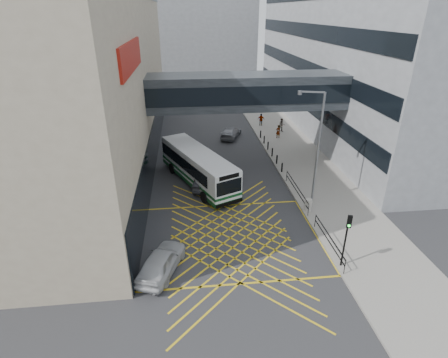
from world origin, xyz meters
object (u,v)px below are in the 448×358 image
object	(u,v)px
street_lamp	(316,142)
car_dark	(208,178)
pedestrian_a	(278,132)
car_white	(161,261)
traffic_light	(347,234)
car_silver	(231,132)
litter_bin	(308,205)
pedestrian_b	(282,125)
pedestrian_c	(261,120)
bus	(197,166)

from	to	relation	value
street_lamp	car_dark	bearing A→B (deg)	170.02
car_dark	pedestrian_a	xyz separation A→B (m)	(9.31, 11.71, 0.18)
car_white	traffic_light	distance (m)	10.95
car_silver	litter_bin	distance (m)	18.58
pedestrian_b	litter_bin	bearing A→B (deg)	-97.41
car_dark	pedestrian_a	distance (m)	14.96
pedestrian_b	pedestrian_c	size ratio (longest dim) A/B	1.05
car_silver	traffic_light	size ratio (longest dim) A/B	1.20
bus	car_white	bearing A→B (deg)	-126.82
litter_bin	pedestrian_a	bearing A→B (deg)	83.48
traffic_light	pedestrian_a	xyz separation A→B (m)	(2.06, 23.58, -1.58)
car_dark	litter_bin	size ratio (longest dim) A/B	5.18
car_dark	street_lamp	distance (m)	9.89
car_dark	traffic_light	size ratio (longest dim) A/B	1.37
car_dark	pedestrian_b	world-z (taller)	pedestrian_b
bus	car_silver	world-z (taller)	bus
pedestrian_a	pedestrian_b	xyz separation A→B (m)	(1.05, 2.29, 0.05)
pedestrian_a	pedestrian_c	xyz separation A→B (m)	(-1.01, 5.16, 0.01)
bus	car_white	distance (m)	12.19
car_dark	litter_bin	bearing A→B (deg)	160.76
pedestrian_a	litter_bin	bearing A→B (deg)	69.14
car_dark	pedestrian_c	distance (m)	18.80
car_white	street_lamp	bearing A→B (deg)	-127.34
pedestrian_b	car_white	bearing A→B (deg)	-117.67
car_white	street_lamp	world-z (taller)	street_lamp
car_silver	pedestrian_b	world-z (taller)	pedestrian_b
car_silver	street_lamp	size ratio (longest dim) A/B	0.50
car_silver	car_white	bearing A→B (deg)	95.51
car_silver	pedestrian_a	distance (m)	5.74
car_silver	litter_bin	size ratio (longest dim) A/B	4.55
car_white	pedestrian_c	world-z (taller)	pedestrian_c
car_silver	street_lamp	distance (m)	17.81
bus	traffic_light	world-z (taller)	traffic_light
street_lamp	pedestrian_a	xyz separation A→B (m)	(1.29, 15.47, -4.22)
car_dark	street_lamp	size ratio (longest dim) A/B	0.57
car_white	car_silver	xyz separation A→B (m)	(7.22, 23.86, -0.07)
car_silver	pedestrian_c	distance (m)	6.07
car_silver	pedestrian_c	size ratio (longest dim) A/B	2.71
car_white	pedestrian_c	xyz separation A→B (m)	(11.82, 27.81, 0.22)
litter_bin	pedestrian_b	distance (m)	19.53
car_white	pedestrian_a	size ratio (longest dim) A/B	2.97
bus	street_lamp	xyz separation A→B (m)	(8.89, -4.69, 3.56)
car_white	car_silver	bearing A→B (deg)	-86.09
litter_bin	pedestrian_c	xyz separation A→B (m)	(0.94, 22.17, 0.33)
car_dark	pedestrian_a	world-z (taller)	pedestrian_a
car_white	litter_bin	size ratio (longest dim) A/B	4.92
car_white	traffic_light	bearing A→B (deg)	-164.19
car_white	pedestrian_a	distance (m)	26.03
pedestrian_a	car_dark	bearing A→B (deg)	37.18
traffic_light	litter_bin	xyz separation A→B (m)	(0.11, 6.58, -1.89)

